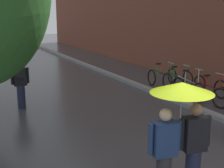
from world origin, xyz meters
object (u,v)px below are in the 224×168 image
object	(u,v)px
parked_bicycle_5	(178,80)
parked_bicycle_6	(162,76)
parked_bicycle_3	(210,90)
couple_under_umbrella	(180,124)
parked_bicycle_4	(189,84)
pedestrian_walking_midground	(20,83)

from	to	relation	value
parked_bicycle_5	parked_bicycle_6	world-z (taller)	same
parked_bicycle_3	parked_bicycle_5	bearing A→B (deg)	87.02
parked_bicycle_5	couple_under_umbrella	xyz separation A→B (m)	(-4.94, -6.17, 0.94)
parked_bicycle_4	parked_bicycle_5	world-z (taller)	same
parked_bicycle_3	couple_under_umbrella	distance (m)	6.49
parked_bicycle_5	pedestrian_walking_midground	xyz separation A→B (m)	(-6.32, 0.18, 0.47)
parked_bicycle_6	couple_under_umbrella	xyz separation A→B (m)	(-4.78, -7.05, 0.94)
parked_bicycle_4	pedestrian_walking_midground	bearing A→B (deg)	170.16
parked_bicycle_3	parked_bicycle_6	bearing A→B (deg)	91.27
parked_bicycle_3	parked_bicycle_5	size ratio (longest dim) A/B	0.98
couple_under_umbrella	pedestrian_walking_midground	size ratio (longest dim) A/B	1.29
parked_bicycle_4	couple_under_umbrella	world-z (taller)	couple_under_umbrella
parked_bicycle_4	pedestrian_walking_midground	size ratio (longest dim) A/B	0.71
parked_bicycle_3	parked_bicycle_6	distance (m)	2.82
parked_bicycle_4	parked_bicycle_5	distance (m)	0.90
parked_bicycle_4	parked_bicycle_6	world-z (taller)	same
parked_bicycle_3	pedestrian_walking_midground	bearing A→B (deg)	161.16
parked_bicycle_4	couple_under_umbrella	xyz separation A→B (m)	(-4.79, -5.28, 0.94)
couple_under_umbrella	pedestrian_walking_midground	bearing A→B (deg)	102.30
parked_bicycle_3	parked_bicycle_4	xyz separation A→B (m)	(-0.05, 1.05, 0.00)
couple_under_umbrella	pedestrian_walking_midground	xyz separation A→B (m)	(-1.38, 6.35, -0.47)
parked_bicycle_3	couple_under_umbrella	xyz separation A→B (m)	(-4.84, -4.22, 0.94)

